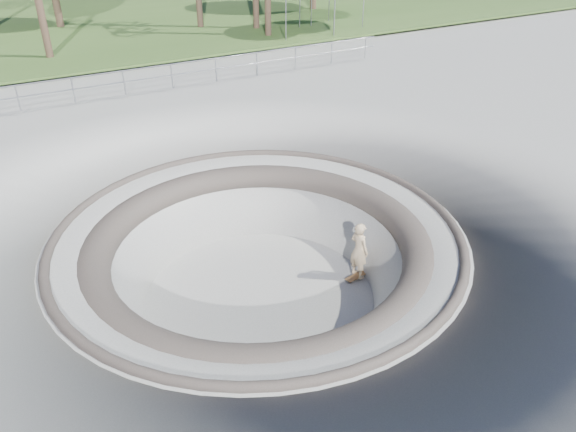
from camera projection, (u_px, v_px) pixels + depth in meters
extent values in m
plane|color=#ACACA7|center=(258.00, 234.00, 13.97)|extent=(180.00, 180.00, 0.00)
torus|color=#ACACA7|center=(260.00, 297.00, 14.97)|extent=(14.00, 14.00, 4.00)
cylinder|color=#ACACA7|center=(260.00, 296.00, 14.94)|extent=(6.60, 6.60, 0.10)
torus|color=#504540|center=(258.00, 235.00, 13.98)|extent=(10.24, 10.24, 0.24)
torus|color=#504540|center=(258.00, 249.00, 14.19)|extent=(8.91, 8.91, 0.81)
cube|color=#345020|center=(41.00, 9.00, 39.51)|extent=(180.00, 36.00, 0.12)
ellipsoid|color=brown|center=(93.00, 40.00, 66.57)|extent=(61.60, 44.00, 28.60)
ellipsoid|color=brown|center=(322.00, 8.00, 70.71)|extent=(42.00, 30.00, 19.50)
cylinder|color=gray|center=(122.00, 71.00, 22.43)|extent=(25.00, 0.05, 0.05)
cylinder|color=gray|center=(124.00, 82.00, 22.66)|extent=(25.00, 0.05, 0.05)
cube|color=brown|center=(357.00, 276.00, 15.53)|extent=(0.79, 0.35, 0.02)
cylinder|color=#B9B8BE|center=(357.00, 277.00, 15.55)|extent=(0.06, 0.16, 0.03)
cylinder|color=#B9B8BE|center=(357.00, 277.00, 15.55)|extent=(0.06, 0.16, 0.03)
cylinder|color=beige|center=(357.00, 277.00, 15.55)|extent=(0.06, 0.04, 0.06)
cylinder|color=beige|center=(357.00, 277.00, 15.55)|extent=(0.06, 0.04, 0.06)
cylinder|color=beige|center=(357.00, 277.00, 15.55)|extent=(0.06, 0.04, 0.06)
cylinder|color=beige|center=(357.00, 277.00, 15.55)|extent=(0.06, 0.04, 0.06)
imported|color=tan|center=(359.00, 250.00, 15.11)|extent=(0.48, 0.65, 1.66)
cylinder|color=gray|center=(289.00, 19.00, 30.25)|extent=(0.06, 0.06, 2.33)
cylinder|color=gray|center=(335.00, 14.00, 31.50)|extent=(0.06, 0.06, 2.33)
cylinder|color=gray|center=(264.00, 10.00, 32.49)|extent=(0.06, 0.06, 2.33)
cylinder|color=gray|center=(308.00, 5.00, 33.75)|extent=(0.06, 0.06, 2.33)
cylinder|color=gray|center=(325.00, 15.00, 31.78)|extent=(0.06, 0.06, 2.11)
cylinder|color=gray|center=(363.00, 11.00, 32.91)|extent=(0.06, 0.06, 2.11)
cylinder|color=gray|center=(301.00, 7.00, 33.80)|extent=(0.06, 0.06, 2.11)
cylinder|color=gray|center=(338.00, 4.00, 34.93)|extent=(0.06, 0.06, 2.11)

